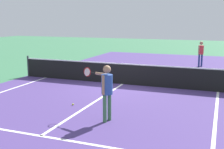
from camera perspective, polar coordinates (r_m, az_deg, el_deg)
The scene contains 8 objects.
ground_plane at distance 13.22m, azimuth 2.10°, elevation -1.90°, with size 60.00×60.00×0.00m, color #38724C.
court_surface_inbounds at distance 13.22m, azimuth 2.10°, elevation -1.89°, with size 10.62×24.40×0.00m, color #4C387A.
line_service_near at distance 7.72m, azimuth -13.84°, elevation -11.68°, with size 8.22×0.10×0.01m, color white.
line_center_service at distance 10.34m, azimuth -3.69°, elevation -5.54°, with size 0.10×6.40×0.01m, color white.
net at distance 13.12m, azimuth 2.11°, elevation 0.20°, with size 10.40×0.09×1.07m.
player_near at distance 8.25m, azimuth -1.13°, elevation -2.43°, with size 1.12×0.74×1.65m.
player_far at distance 18.75m, azimuth 17.12°, elevation 4.39°, with size 0.32×0.33×1.58m.
tennis_ball_mid_court at distance 10.10m, azimuth -7.71°, elevation -5.85°, with size 0.07×0.07×0.07m, color #CCE033.
Camera 1 is at (4.16, -12.20, 2.92)m, focal length 46.38 mm.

